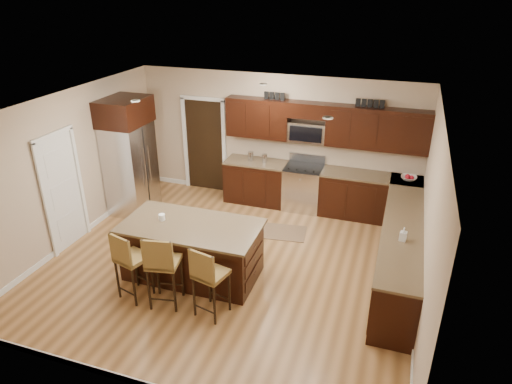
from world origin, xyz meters
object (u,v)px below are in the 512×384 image
(range, at_px, (303,187))
(stool_right, at_px, (208,275))
(refrigerator, at_px, (129,155))
(island, at_px, (193,252))
(stool_mid, at_px, (162,263))
(stool_left, at_px, (129,259))

(range, bearing_deg, stool_right, -97.09)
(refrigerator, bearing_deg, range, 19.80)
(island, bearing_deg, stool_mid, -93.86)
(stool_left, height_order, stool_right, stool_left)
(stool_right, xyz_separation_m, refrigerator, (-2.83, 2.58, 0.51))
(island, xyz_separation_m, stool_mid, (-0.05, -0.85, 0.31))
(stool_mid, bearing_deg, stool_right, -10.43)
(island, bearing_deg, stool_left, -126.03)
(range, relative_size, refrigerator, 0.47)
(range, xyz_separation_m, stool_right, (-0.47, -3.76, 0.22))
(island, relative_size, stool_mid, 1.85)
(island, bearing_deg, range, 68.23)
(stool_left, bearing_deg, refrigerator, 137.48)
(range, distance_m, stool_mid, 3.95)
(island, xyz_separation_m, stool_right, (0.66, -0.84, 0.27))
(refrigerator, bearing_deg, stool_right, -42.29)
(island, distance_m, refrigerator, 2.88)
(stool_mid, bearing_deg, stool_left, 168.69)
(range, relative_size, stool_left, 0.99)
(stool_left, distance_m, refrigerator, 3.06)
(stool_left, xyz_separation_m, refrigerator, (-1.57, 2.57, 0.51))
(range, distance_m, island, 3.13)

